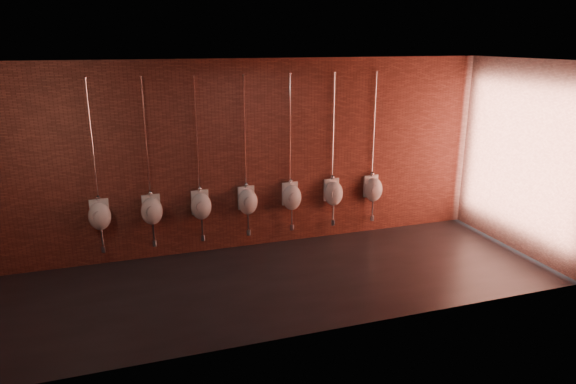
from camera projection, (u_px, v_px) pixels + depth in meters
The scene contains 9 objects.
ground at pixel (279, 281), 7.71m from camera, with size 8.50×8.50×0.00m, color black.
room_shell at pixel (278, 150), 7.14m from camera, with size 8.54×3.04×3.22m.
urinal_0 at pixel (100, 215), 7.98m from camera, with size 0.37×0.33×2.71m.
urinal_1 at pixel (152, 210), 8.21m from camera, with size 0.37×0.33×2.71m.
urinal_2 at pixel (201, 205), 8.45m from camera, with size 0.37×0.33×2.71m.
urinal_3 at pixel (248, 201), 8.69m from camera, with size 0.37×0.33×2.71m.
urinal_4 at pixel (292, 196), 8.92m from camera, with size 0.37×0.33×2.71m.
urinal_5 at pixel (333, 192), 9.16m from camera, with size 0.37×0.33×2.71m.
urinal_6 at pixel (373, 188), 9.40m from camera, with size 0.37×0.33×2.71m.
Camera 1 is at (-2.06, -6.70, 3.48)m, focal length 32.00 mm.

